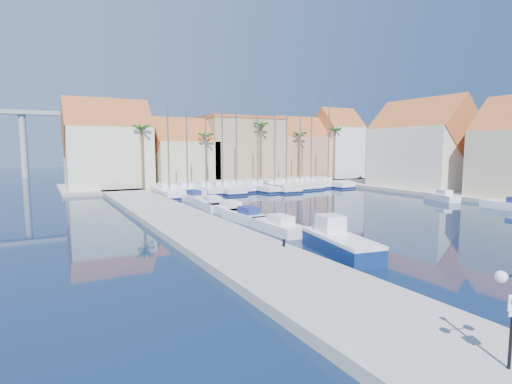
# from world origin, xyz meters

# --- Properties ---
(ground) EXTENTS (260.00, 260.00, 0.00)m
(ground) POSITION_xyz_m (0.00, 0.00, 0.00)
(ground) COLOR black
(ground) RESTS_ON ground
(quay_west) EXTENTS (6.00, 77.00, 0.50)m
(quay_west) POSITION_xyz_m (-9.00, 13.50, 0.25)
(quay_west) COLOR gray
(quay_west) RESTS_ON ground
(shore_north) EXTENTS (54.00, 16.00, 0.50)m
(shore_north) POSITION_xyz_m (10.00, 48.00, 0.25)
(shore_north) COLOR gray
(shore_north) RESTS_ON ground
(shore_east) EXTENTS (12.00, 60.00, 0.50)m
(shore_east) POSITION_xyz_m (32.00, 15.00, 0.25)
(shore_east) COLOR gray
(shore_east) RESTS_ON ground
(bollard) EXTENTS (0.18, 0.18, 0.45)m
(bollard) POSITION_xyz_m (-6.60, 2.56, 0.72)
(bollard) COLOR black
(bollard) RESTS_ON quay_west
(fishing_boat) EXTENTS (3.19, 6.64, 2.23)m
(fishing_boat) POSITION_xyz_m (-3.56, 1.05, 0.74)
(fishing_boat) COLOR navy
(fishing_boat) RESTS_ON ground
(motorboat_west_0) EXTENTS (1.90, 5.74, 1.40)m
(motorboat_west_0) POSITION_xyz_m (-3.55, 8.23, 0.51)
(motorboat_west_0) COLOR white
(motorboat_west_0) RESTS_ON ground
(motorboat_west_1) EXTENTS (2.20, 5.49, 1.40)m
(motorboat_west_1) POSITION_xyz_m (-3.71, 13.27, 0.51)
(motorboat_west_1) COLOR white
(motorboat_west_1) RESTS_ON ground
(motorboat_west_2) EXTENTS (2.32, 6.10, 1.40)m
(motorboat_west_2) POSITION_xyz_m (-3.40, 17.63, 0.51)
(motorboat_west_2) COLOR white
(motorboat_west_2) RESTS_ON ground
(motorboat_west_3) EXTENTS (2.52, 6.58, 1.40)m
(motorboat_west_3) POSITION_xyz_m (-3.40, 22.08, 0.51)
(motorboat_west_3) COLOR white
(motorboat_west_3) RESTS_ON ground
(motorboat_west_4) EXTENTS (2.18, 5.45, 1.40)m
(motorboat_west_4) POSITION_xyz_m (-3.08, 28.80, 0.51)
(motorboat_west_4) COLOR white
(motorboat_west_4) RESTS_ON ground
(motorboat_east_1) EXTENTS (2.94, 5.17, 1.40)m
(motorboat_east_1) POSITION_xyz_m (23.98, 14.23, 0.51)
(motorboat_east_1) COLOR white
(motorboat_east_1) RESTS_ON ground
(sailboat_0) EXTENTS (3.39, 11.17, 12.21)m
(sailboat_0) POSITION_xyz_m (-4.10, 35.65, 0.57)
(sailboat_0) COLOR white
(sailboat_0) RESTS_ON ground
(sailboat_1) EXTENTS (3.61, 10.68, 12.45)m
(sailboat_1) POSITION_xyz_m (-1.27, 36.28, 0.58)
(sailboat_1) COLOR white
(sailboat_1) RESTS_ON ground
(sailboat_2) EXTENTS (2.74, 8.67, 11.83)m
(sailboat_2) POSITION_xyz_m (1.59, 36.35, 0.60)
(sailboat_2) COLOR white
(sailboat_2) RESTS_ON ground
(sailboat_3) EXTENTS (3.04, 11.30, 13.01)m
(sailboat_3) POSITION_xyz_m (3.92, 36.11, 0.57)
(sailboat_3) COLOR white
(sailboat_3) RESTS_ON ground
(sailboat_4) EXTENTS (2.78, 8.71, 14.46)m
(sailboat_4) POSITION_xyz_m (6.56, 36.80, 0.65)
(sailboat_4) COLOR white
(sailboat_4) RESTS_ON ground
(sailboat_5) EXTENTS (3.80, 11.46, 14.66)m
(sailboat_5) POSITION_xyz_m (9.57, 35.86, 0.59)
(sailboat_5) COLOR white
(sailboat_5) RESTS_ON ground
(sailboat_6) EXTENTS (3.20, 11.88, 11.42)m
(sailboat_6) POSITION_xyz_m (12.13, 35.08, 0.55)
(sailboat_6) COLOR white
(sailboat_6) RESTS_ON ground
(sailboat_7) EXTENTS (3.49, 10.42, 11.67)m
(sailboat_7) POSITION_xyz_m (14.83, 35.96, 0.57)
(sailboat_7) COLOR white
(sailboat_7) RESTS_ON ground
(sailboat_8) EXTENTS (2.96, 10.48, 12.88)m
(sailboat_8) POSITION_xyz_m (17.77, 36.45, 0.58)
(sailboat_8) COLOR white
(sailboat_8) RESTS_ON ground
(sailboat_9) EXTENTS (2.67, 9.16, 14.91)m
(sailboat_9) POSITION_xyz_m (20.36, 36.79, 0.64)
(sailboat_9) COLOR white
(sailboat_9) RESTS_ON ground
(sailboat_10) EXTENTS (3.59, 11.02, 14.67)m
(sailboat_10) POSITION_xyz_m (22.90, 35.67, 0.60)
(sailboat_10) COLOR white
(sailboat_10) RESTS_ON ground
(building_0) EXTENTS (12.30, 9.00, 13.50)m
(building_0) POSITION_xyz_m (-10.00, 47.00, 6.52)
(building_0) COLOR beige
(building_0) RESTS_ON shore_north
(building_1) EXTENTS (10.30, 8.00, 11.00)m
(building_1) POSITION_xyz_m (2.00, 47.00, 5.30)
(building_1) COLOR tan
(building_1) RESTS_ON shore_north
(building_2) EXTENTS (14.20, 10.20, 11.50)m
(building_2) POSITION_xyz_m (13.00, 48.00, 6.26)
(building_2) COLOR #9A7E5F
(building_2) RESTS_ON shore_north
(building_3) EXTENTS (10.30, 8.00, 12.00)m
(building_3) POSITION_xyz_m (25.00, 47.00, 5.86)
(building_3) COLOR tan
(building_3) RESTS_ON shore_north
(building_4) EXTENTS (8.30, 8.00, 14.00)m
(building_4) POSITION_xyz_m (34.00, 46.00, 6.97)
(building_4) COLOR silver
(building_4) RESTS_ON shore_north
(building_6) EXTENTS (9.00, 14.30, 13.50)m
(building_6) POSITION_xyz_m (32.00, 24.00, 6.52)
(building_6) COLOR beige
(building_6) RESTS_ON shore_east
(palm_0) EXTENTS (2.60, 2.60, 10.15)m
(palm_0) POSITION_xyz_m (-6.00, 42.00, 9.08)
(palm_0) COLOR brown
(palm_0) RESTS_ON shore_north
(palm_1) EXTENTS (2.60, 2.60, 9.15)m
(palm_1) POSITION_xyz_m (4.00, 42.00, 8.14)
(palm_1) COLOR brown
(palm_1) RESTS_ON shore_north
(palm_2) EXTENTS (2.60, 2.60, 11.15)m
(palm_2) POSITION_xyz_m (14.00, 42.00, 10.02)
(palm_2) COLOR brown
(palm_2) RESTS_ON shore_north
(palm_3) EXTENTS (2.60, 2.60, 9.65)m
(palm_3) POSITION_xyz_m (22.00, 42.00, 8.61)
(palm_3) COLOR brown
(palm_3) RESTS_ON shore_north
(palm_4) EXTENTS (2.60, 2.60, 10.65)m
(palm_4) POSITION_xyz_m (30.00, 42.00, 9.55)
(palm_4) COLOR brown
(palm_4) RESTS_ON shore_north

